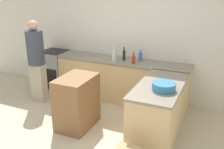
# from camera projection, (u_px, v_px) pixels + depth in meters

# --- Properties ---
(ground_plane) EXTENTS (14.00, 14.00, 0.00)m
(ground_plane) POSITION_uv_depth(u_px,v_px,m) (81.00, 141.00, 4.24)
(ground_plane) COLOR beige
(wall_back) EXTENTS (8.00, 0.06, 2.70)m
(wall_back) POSITION_uv_depth(u_px,v_px,m) (128.00, 36.00, 5.57)
(wall_back) COLOR silver
(wall_back) RESTS_ON ground_plane
(counter_back) EXTENTS (2.84, 0.62, 0.90)m
(counter_back) POSITION_uv_depth(u_px,v_px,m) (122.00, 80.00, 5.59)
(counter_back) COLOR #D6B27A
(counter_back) RESTS_ON ground_plane
(counter_peninsula) EXTENTS (0.69, 1.49, 0.90)m
(counter_peninsula) POSITION_uv_depth(u_px,v_px,m) (159.00, 110.00, 4.29)
(counter_peninsula) COLOR #D6B27A
(counter_peninsula) RESTS_ON ground_plane
(range_oven) EXTENTS (0.59, 0.60, 0.91)m
(range_oven) POSITION_uv_depth(u_px,v_px,m) (55.00, 70.00, 6.25)
(range_oven) COLOR #99999E
(range_oven) RESTS_ON ground_plane
(island_table) EXTENTS (0.53, 0.77, 0.92)m
(island_table) POSITION_uv_depth(u_px,v_px,m) (77.00, 102.00, 4.55)
(island_table) COLOR brown
(island_table) RESTS_ON ground_plane
(mixing_bowl) EXTENTS (0.35, 0.35, 0.12)m
(mixing_bowl) POSITION_uv_depth(u_px,v_px,m) (164.00, 87.00, 3.90)
(mixing_bowl) COLOR teal
(mixing_bowl) RESTS_ON counter_peninsula
(water_bottle_blue) EXTENTS (0.08, 0.08, 0.22)m
(water_bottle_blue) POSITION_uv_depth(u_px,v_px,m) (140.00, 57.00, 5.35)
(water_bottle_blue) COLOR #386BB7
(water_bottle_blue) RESTS_ON counter_back
(wine_bottle_dark) EXTENTS (0.06, 0.06, 0.27)m
(wine_bottle_dark) POSITION_uv_depth(u_px,v_px,m) (124.00, 55.00, 5.40)
(wine_bottle_dark) COLOR black
(wine_bottle_dark) RESTS_ON counter_back
(vinegar_bottle_clear) EXTENTS (0.09, 0.09, 0.31)m
(vinegar_bottle_clear) POSITION_uv_depth(u_px,v_px,m) (114.00, 56.00, 5.29)
(vinegar_bottle_clear) COLOR silver
(vinegar_bottle_clear) RESTS_ON counter_back
(hot_sauce_bottle) EXTENTS (0.06, 0.06, 0.24)m
(hot_sauce_bottle) POSITION_uv_depth(u_px,v_px,m) (133.00, 59.00, 5.16)
(hot_sauce_bottle) COLOR red
(hot_sauce_bottle) RESTS_ON counter_back
(person_by_range) EXTENTS (0.35, 0.35, 1.72)m
(person_by_range) POSITION_uv_depth(u_px,v_px,m) (36.00, 59.00, 5.38)
(person_by_range) COLOR #ADA38E
(person_by_range) RESTS_ON ground_plane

